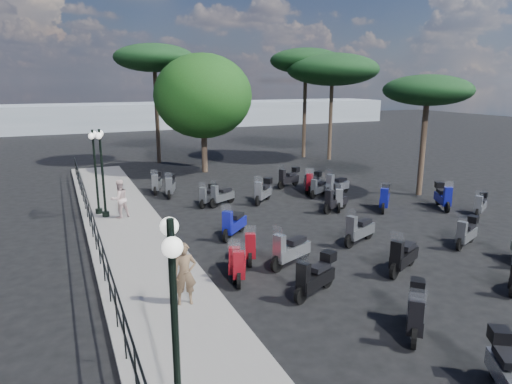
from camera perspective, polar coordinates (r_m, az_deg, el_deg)
name	(u,v)px	position (r m, az deg, el deg)	size (l,w,h in m)	color
ground	(326,242)	(16.97, 8.76, -6.14)	(120.00, 120.00, 0.00)	black
sidewalk	(132,238)	(17.49, -15.28, -5.61)	(3.00, 30.00, 0.15)	slate
railing	(93,223)	(16.93, -19.70, -3.65)	(0.04, 26.04, 1.10)	black
lamp_post_0	(175,331)	(6.73, -10.07, -16.78)	(0.43, 1.11, 3.82)	black
lamp_post_1	(102,168)	(19.82, -18.69, 2.91)	(0.40, 1.07, 3.68)	black
lamp_post_2	(95,166)	(20.40, -19.45, 3.03)	(0.40, 1.05, 3.61)	black
woman	(185,274)	(11.88, -8.89, -10.06)	(0.59, 0.39, 1.63)	brown
pedestrian_far	(120,199)	(19.76, -16.69, -0.82)	(0.78, 0.61, 1.61)	beige
scooter_1	(416,312)	(11.47, 19.33, -13.98)	(1.36, 1.41, 1.42)	black
scooter_2	(240,265)	(13.54, -2.05, -9.07)	(0.88, 1.63, 1.38)	black
scooter_3	(234,224)	(17.10, -2.81, -4.05)	(1.39, 1.36, 1.46)	black
scooter_4	(222,196)	(21.44, -4.31, -0.50)	(1.52, 0.95, 1.34)	black
scooter_5	(171,186)	(23.52, -10.63, 0.69)	(0.83, 1.63, 1.35)	black
scooter_6	(510,374)	(10.04, 29.16, -19.24)	(1.11, 1.61, 1.43)	black
scooter_7	(315,277)	(12.71, 7.43, -10.46)	(1.67, 0.99, 1.43)	black
scooter_8	(290,251)	(14.51, 4.29, -7.32)	(1.77, 0.95, 1.49)	black
scooter_9	(359,230)	(16.82, 12.76, -4.70)	(1.72, 0.91, 1.45)	black
scooter_10	(263,192)	(21.91, 0.90, 0.05)	(1.42, 1.38, 1.44)	black
scooter_11	(208,196)	(21.52, -6.04, -0.46)	(1.18, 1.26, 1.25)	black
scooter_14	(403,257)	(14.71, 17.89, -7.70)	(1.69, 1.03, 1.47)	black
scooter_15	(335,201)	(20.70, 9.86, -1.17)	(1.62, 0.86, 1.36)	black
scooter_16	(309,184)	(23.93, 6.58, 1.05)	(0.97, 1.70, 1.45)	black
scooter_17	(289,178)	(25.14, 4.12, 1.76)	(1.63, 0.92, 1.38)	black
scooter_20	(467,233)	(17.80, 24.82, -4.67)	(1.55, 0.87, 1.31)	black
scooter_21	(338,198)	(21.15, 10.20, -0.76)	(1.00, 1.54, 1.35)	black
scooter_22	(318,188)	(23.26, 7.81, 0.44)	(1.40, 0.88, 1.23)	black
scooter_23	(313,183)	(24.14, 7.12, 1.14)	(1.46, 1.10, 1.34)	black
scooter_26	(480,205)	(22.07, 26.24, -1.48)	(1.41, 0.95, 1.25)	black
scooter_27	(443,197)	(22.56, 22.33, -0.58)	(1.06, 1.67, 1.45)	black
scooter_28	(385,198)	(21.43, 15.78, -0.77)	(1.37, 1.46, 1.45)	black
scooter_29	(337,186)	(23.67, 10.04, 0.80)	(1.80, 0.84, 1.48)	black
scooter_30	(235,260)	(13.84, -2.61, -8.54)	(0.88, 1.63, 1.38)	black
scooter_31	(250,246)	(14.96, -0.70, -6.79)	(0.88, 1.63, 1.38)	black
scooter_32	(157,183)	(24.41, -12.29, 1.08)	(0.83, 1.63, 1.35)	black
broadleaf_tree	(203,96)	(29.10, -6.64, 11.81)	(6.12, 6.12, 7.40)	#38281E
pine_0	(306,61)	(35.08, 6.25, 15.92)	(5.32, 5.32, 8.08)	#38281E
pine_1	(332,70)	(34.20, 9.53, 14.85)	(6.61, 6.61, 7.67)	#38281E
pine_2	(154,58)	(33.10, -12.63, 15.99)	(5.46, 5.46, 8.20)	#38281E
pine_3	(428,91)	(24.34, 20.67, 11.74)	(4.32, 4.32, 6.04)	#38281E
distant_hills	(131,116)	(59.20, -15.39, 9.16)	(70.00, 8.00, 3.00)	gray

